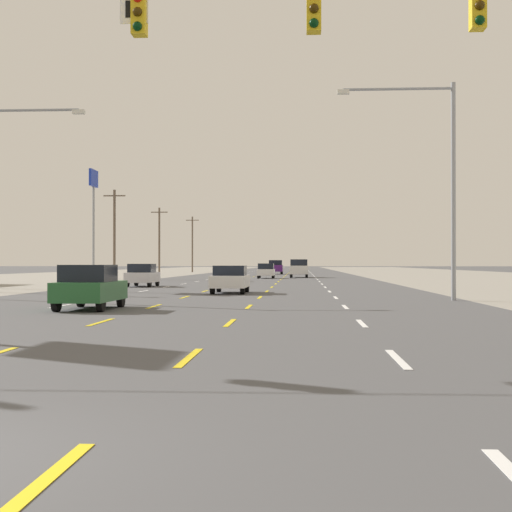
% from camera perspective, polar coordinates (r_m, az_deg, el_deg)
% --- Properties ---
extents(ground_plane, '(572.00, 572.00, 0.00)m').
position_cam_1_polar(ground_plane, '(71.98, 0.44, -1.79)').
color(ground_plane, '#4C4C4F').
extents(lot_apron_left, '(28.00, 440.00, 0.01)m').
position_cam_1_polar(lot_apron_left, '(77.29, -18.22, -1.67)').
color(lot_apron_left, gray).
rests_on(lot_apron_left, ground).
extents(lane_markings, '(10.64, 227.60, 0.01)m').
position_cam_1_polar(lane_markings, '(110.44, 1.45, -1.34)').
color(lane_markings, white).
rests_on(lane_markings, ground).
extents(signal_span_wire, '(25.87, 0.53, 8.87)m').
position_cam_1_polar(signal_span_wire, '(16.66, -9.22, 11.98)').
color(signal_span_wire, brown).
rests_on(signal_span_wire, ground).
extents(hatchback_inner_left_nearest, '(1.72, 3.90, 1.54)m').
position_cam_1_polar(hatchback_inner_left_nearest, '(27.03, -12.27, -2.25)').
color(hatchback_inner_left_nearest, '#235B2D').
rests_on(hatchback_inner_left_nearest, ground).
extents(sedan_center_turn_near, '(1.80, 4.50, 1.46)m').
position_cam_1_polar(sedan_center_turn_near, '(40.50, -1.93, -1.72)').
color(sedan_center_turn_near, white).
rests_on(sedan_center_turn_near, ground).
extents(hatchback_far_left_mid, '(1.72, 3.90, 1.54)m').
position_cam_1_polar(hatchback_far_left_mid, '(52.37, -8.45, -1.41)').
color(hatchback_far_left_mid, silver).
rests_on(hatchback_far_left_mid, ground).
extents(hatchback_center_turn_midfar, '(1.72, 3.90, 1.54)m').
position_cam_1_polar(hatchback_center_turn_midfar, '(79.18, 0.75, -1.11)').
color(hatchback_center_turn_midfar, white).
rests_on(hatchback_center_turn_midfar, ground).
extents(suv_inner_right_far, '(1.98, 4.90, 1.98)m').
position_cam_1_polar(suv_inner_right_far, '(83.95, 3.21, -0.91)').
color(suv_inner_right_far, white).
rests_on(suv_inner_right_far, ground).
extents(suv_center_turn_farther, '(1.98, 4.90, 1.98)m').
position_cam_1_polar(suv_center_turn_farther, '(108.42, 1.48, -0.82)').
color(suv_center_turn_farther, '#4C196B').
rests_on(suv_center_turn_farther, ground).
extents(pole_sign_left_row_2, '(0.24, 2.58, 10.80)m').
position_cam_1_polar(pole_sign_left_row_2, '(77.51, -12.00, 4.49)').
color(pole_sign_left_row_2, gray).
rests_on(pole_sign_left_row_2, ground).
extents(streetlight_left_row_0, '(4.41, 0.26, 8.59)m').
position_cam_1_polar(streetlight_left_row_0, '(35.77, -18.55, 5.08)').
color(streetlight_left_row_0, gray).
rests_on(streetlight_left_row_0, ground).
extents(streetlight_right_row_0, '(5.04, 0.26, 9.32)m').
position_cam_1_polar(streetlight_right_row_0, '(33.79, 13.50, 6.16)').
color(streetlight_right_row_0, gray).
rests_on(streetlight_right_row_0, ground).
extents(utility_pole_left_row_1, '(2.20, 0.26, 8.89)m').
position_cam_1_polar(utility_pole_left_row_1, '(77.55, -10.50, 1.74)').
color(utility_pole_left_row_1, brown).
rests_on(utility_pole_left_row_1, ground).
extents(utility_pole_left_row_2, '(2.20, 0.26, 8.93)m').
position_cam_1_polar(utility_pole_left_row_2, '(102.29, -7.21, 1.20)').
color(utility_pole_left_row_2, brown).
rests_on(utility_pole_left_row_2, ground).
extents(utility_pole_left_row_3, '(2.20, 0.26, 9.48)m').
position_cam_1_polar(utility_pole_left_row_3, '(130.95, -4.76, 0.95)').
color(utility_pole_left_row_3, brown).
rests_on(utility_pole_left_row_3, ground).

